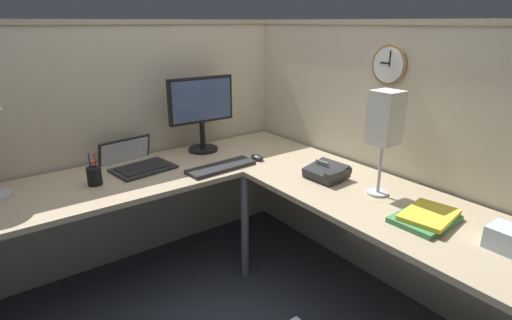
# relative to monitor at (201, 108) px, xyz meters

# --- Properties ---
(ground_plane) EXTENTS (6.80, 6.80, 0.00)m
(ground_plane) POSITION_rel_monitor_xyz_m (-0.15, -0.64, -1.02)
(ground_plane) COLOR #383D47
(cubicle_wall_back) EXTENTS (2.57, 0.12, 1.58)m
(cubicle_wall_back) POSITION_rel_monitor_xyz_m (-0.52, 0.23, -0.23)
(cubicle_wall_back) COLOR beige
(cubicle_wall_back) RESTS_ON ground
(cubicle_wall_right) EXTENTS (0.12, 2.37, 1.58)m
(cubicle_wall_right) POSITION_rel_monitor_xyz_m (0.72, -0.90, -0.23)
(cubicle_wall_right) COLOR beige
(cubicle_wall_right) RESTS_ON ground
(desk) EXTENTS (2.35, 2.15, 0.73)m
(desk) POSITION_rel_monitor_xyz_m (-0.30, -0.69, -0.39)
(desk) COLOR tan
(desk) RESTS_ON ground
(monitor) EXTENTS (0.46, 0.20, 0.50)m
(monitor) POSITION_rel_monitor_xyz_m (0.00, 0.00, 0.00)
(monitor) COLOR black
(monitor) RESTS_ON desk
(laptop) EXTENTS (0.39, 0.42, 0.22)m
(laptop) POSITION_rel_monitor_xyz_m (-0.49, -0.02, -0.27)
(laptop) COLOR #232326
(laptop) RESTS_ON desk
(keyboard) EXTENTS (0.44, 0.16, 0.02)m
(keyboard) POSITION_rel_monitor_xyz_m (-0.09, -0.38, -0.28)
(keyboard) COLOR #232326
(keyboard) RESTS_ON desk
(computer_mouse) EXTENTS (0.06, 0.10, 0.03)m
(computer_mouse) POSITION_rel_monitor_xyz_m (0.18, -0.37, -0.28)
(computer_mouse) COLOR #232326
(computer_mouse) RESTS_ON desk
(pen_cup) EXTENTS (0.08, 0.08, 0.18)m
(pen_cup) POSITION_rel_monitor_xyz_m (-0.77, -0.18, -0.24)
(pen_cup) COLOR black
(pen_cup) RESTS_ON desk
(office_phone) EXTENTS (0.20, 0.21, 0.11)m
(office_phone) POSITION_rel_monitor_xyz_m (0.30, -0.87, -0.26)
(office_phone) COLOR #232326
(office_phone) RESTS_ON desk
(book_stack) EXTENTS (0.30, 0.24, 0.04)m
(book_stack) POSITION_rel_monitor_xyz_m (0.29, -1.49, -0.27)
(book_stack) COLOR #3F7F4C
(book_stack) RESTS_ON desk
(desk_lamp_paper) EXTENTS (0.13, 0.13, 0.53)m
(desk_lamp_paper) POSITION_rel_monitor_xyz_m (0.36, -1.17, 0.09)
(desk_lamp_paper) COLOR #B7BABF
(desk_lamp_paper) RESTS_ON desk
(tissue_box) EXTENTS (0.12, 0.12, 0.09)m
(tissue_box) POSITION_rel_monitor_xyz_m (0.33, -1.79, -0.25)
(tissue_box) COLOR silver
(tissue_box) RESTS_ON desk
(wall_clock) EXTENTS (0.04, 0.22, 0.22)m
(wall_clock) POSITION_rel_monitor_xyz_m (0.67, -0.94, 0.32)
(wall_clock) COLOR olive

